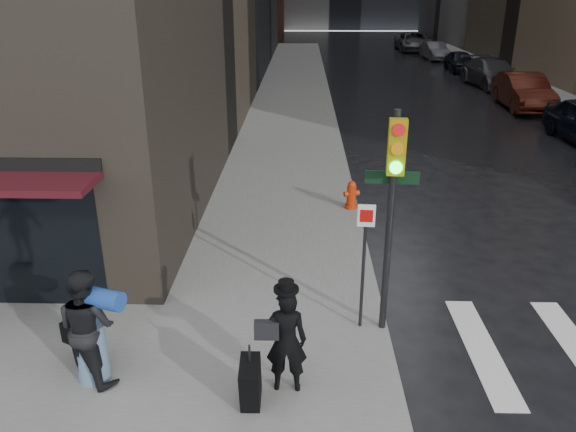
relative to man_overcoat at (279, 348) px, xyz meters
name	(u,v)px	position (x,y,z in m)	size (l,w,h in m)	color
ground	(266,385)	(-0.21, 0.30, -0.90)	(140.00, 140.00, 0.00)	black
sidewalk_left	(294,85)	(-0.21, 27.30, -0.82)	(4.00, 50.00, 0.15)	slate
sidewalk_right	(523,86)	(13.29, 27.30, -0.82)	(3.00, 50.00, 0.15)	slate
man_overcoat	(279,348)	(0.00, 0.00, 0.00)	(0.91, 0.89, 1.79)	black
man_jeans	(88,326)	(-2.75, 0.23, 0.15)	(1.21, 1.12, 1.80)	black
traffic_light	(390,196)	(1.65, 1.61, 1.66)	(0.93, 0.45, 3.74)	black
fire_hydrant	(351,196)	(1.59, 7.22, -0.42)	(0.43, 0.32, 0.74)	#B92B0B
parked_car_2	(523,92)	(10.92, 20.97, -0.06)	(1.77, 5.07, 1.67)	#3C140C
parked_car_3	(492,73)	(11.39, 27.44, -0.10)	(2.24, 5.51, 1.60)	#3A3A3E
parked_car_4	(460,61)	(11.23, 33.91, -0.21)	(1.62, 4.03, 1.37)	black
parked_car_5	(435,51)	(10.85, 40.38, -0.21)	(1.46, 4.19, 1.38)	#4A4A4F
parked_car_6	(414,42)	(10.32, 46.85, -0.06)	(2.77, 6.01, 1.67)	#505156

